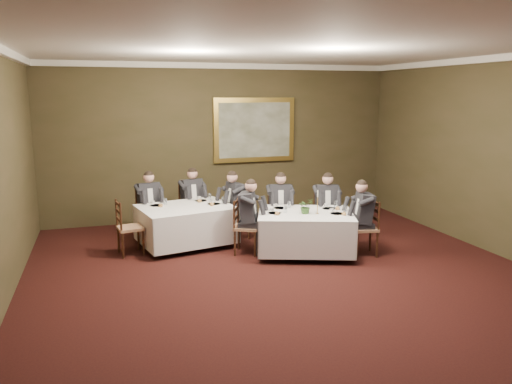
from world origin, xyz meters
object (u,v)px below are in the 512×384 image
diner_main_backright (326,215)px  chair_sec_endleft (130,239)px  diner_sec_endright (236,213)px  chair_sec_backright (192,218)px  diner_main_backleft (280,215)px  chair_sec_endright (237,224)px  chair_sec_backleft (149,224)px  painting (254,130)px  table_main (305,230)px  chair_main_endleft (246,238)px  diner_sec_backleft (149,213)px  diner_sec_backright (192,208)px  chair_main_backleft (279,226)px  table_second (186,223)px  diner_main_endleft (247,226)px  candlestick (317,205)px  centerpiece (305,206)px  chair_main_backright (325,226)px  chair_main_endright (365,239)px  diner_main_endright (364,227)px

diner_main_backright → chair_sec_endleft: (-3.71, 0.27, -0.23)m
diner_sec_endright → chair_sec_backright: bearing=34.3°
diner_main_backleft → chair_sec_endright: bearing=-16.0°
chair_sec_backleft → painting: size_ratio=0.52×
table_main → diner_sec_endright: bearing=124.4°
chair_main_endleft → diner_sec_backleft: diner_sec_backleft is taller
diner_sec_backright → painting: painting is taller
diner_main_backright → chair_main_backleft: bearing=-7.6°
table_second → diner_main_endleft: size_ratio=1.42×
chair_sec_endright → chair_sec_backleft: bearing=59.8°
chair_sec_endright → candlestick: (1.07, -1.47, 0.64)m
table_second → painting: size_ratio=1.00×
centerpiece → table_second: bearing=148.4°
table_main → chair_sec_endright: (-0.91, 1.34, -0.17)m
table_main → chair_main_backright: bearing=43.0°
diner_main_endleft → centerpiece: diner_main_endleft is taller
chair_main_backleft → candlestick: candlestick is taller
table_main → centerpiece: centerpiece is taller
table_main → chair_sec_backright: (-1.68, 2.07, -0.17)m
table_second → chair_main_endright: 3.31m
centerpiece → painting: painting is taller
table_second → chair_sec_backright: chair_sec_backright is taller
table_second → diner_sec_endright: (1.04, 0.21, 0.06)m
chair_main_endleft → chair_sec_backright: size_ratio=1.00×
chair_main_backleft → centerpiece: centerpiece is taller
chair_sec_backright → diner_sec_endright: (0.76, -0.73, 0.23)m
diner_main_backleft → diner_sec_backleft: 2.60m
diner_main_endright → table_second: bearing=75.2°
chair_main_endleft → diner_main_endright: size_ratio=0.74×
diner_sec_backleft → diner_sec_backright: 0.91m
chair_sec_backright → chair_sec_endright: same height
table_second → diner_main_endleft: (0.96, -0.78, 0.06)m
table_second → chair_sec_backleft: size_ratio=1.91×
table_main → chair_main_backleft: chair_main_backleft is taller
painting → table_second: bearing=-135.2°
diner_main_backleft → chair_sec_backright: size_ratio=1.35×
table_main → diner_main_backright: diner_main_backright is taller
chair_main_backleft → chair_main_backright: 0.90m
chair_main_endleft → painting: 3.37m
chair_sec_backleft → centerpiece: size_ratio=3.54×
table_main → diner_sec_endright: (-0.92, 1.34, 0.06)m
diner_main_endleft → diner_main_backright: bearing=125.9°
chair_main_endright → chair_sec_backleft: bearing=69.7°
chair_sec_backright → chair_sec_endleft: 1.75m
chair_main_endleft → centerpiece: size_ratio=3.54×
diner_sec_endright → chair_main_endleft: bearing=163.3°
chair_main_backleft → chair_main_endleft: bearing=46.1°
diner_main_endright → chair_sec_backleft: 4.21m
chair_main_endright → chair_sec_backleft: same height
diner_main_backleft → diner_sec_backright: bearing=-24.8°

